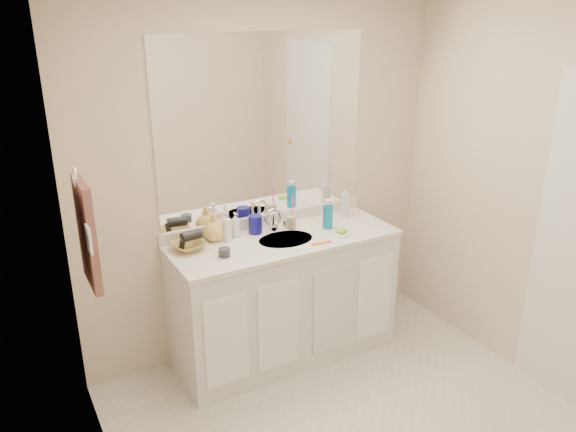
# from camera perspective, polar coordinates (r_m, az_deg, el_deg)

# --- Properties ---
(wall_back) EXTENTS (2.60, 0.02, 2.40)m
(wall_back) POSITION_cam_1_polar(r_m,az_deg,el_deg) (3.80, -2.40, 3.63)
(wall_back) COLOR beige
(wall_back) RESTS_ON floor
(wall_left) EXTENTS (0.02, 2.60, 2.40)m
(wall_left) POSITION_cam_1_polar(r_m,az_deg,el_deg) (2.26, -17.19, -9.73)
(wall_left) COLOR beige
(wall_left) RESTS_ON floor
(wall_right) EXTENTS (0.02, 2.60, 2.40)m
(wall_right) POSITION_cam_1_polar(r_m,az_deg,el_deg) (3.69, 25.90, 1.00)
(wall_right) COLOR beige
(wall_right) RESTS_ON floor
(vanity_cabinet) EXTENTS (1.50, 0.55, 0.85)m
(vanity_cabinet) POSITION_cam_1_polar(r_m,az_deg,el_deg) (3.87, -0.37, -8.46)
(vanity_cabinet) COLOR silver
(vanity_cabinet) RESTS_ON floor
(countertop) EXTENTS (1.52, 0.57, 0.03)m
(countertop) POSITION_cam_1_polar(r_m,az_deg,el_deg) (3.68, -0.38, -2.46)
(countertop) COLOR white
(countertop) RESTS_ON vanity_cabinet
(backsplash) EXTENTS (1.52, 0.03, 0.08)m
(backsplash) POSITION_cam_1_polar(r_m,az_deg,el_deg) (3.87, -2.24, -0.39)
(backsplash) COLOR silver
(backsplash) RESTS_ON countertop
(sink_basin) EXTENTS (0.37, 0.37, 0.02)m
(sink_basin) POSITION_cam_1_polar(r_m,az_deg,el_deg) (3.66, -0.23, -2.52)
(sink_basin) COLOR beige
(sink_basin) RESTS_ON countertop
(faucet) EXTENTS (0.02, 0.02, 0.11)m
(faucet) POSITION_cam_1_polar(r_m,az_deg,el_deg) (3.78, -1.55, -0.65)
(faucet) COLOR silver
(faucet) RESTS_ON countertop
(mirror) EXTENTS (1.48, 0.01, 1.20)m
(mirror) POSITION_cam_1_polar(r_m,az_deg,el_deg) (3.70, -2.44, 8.94)
(mirror) COLOR white
(mirror) RESTS_ON wall_back
(blue_mug) EXTENTS (0.11, 0.11, 0.12)m
(blue_mug) POSITION_cam_1_polar(r_m,az_deg,el_deg) (3.74, -3.35, -0.85)
(blue_mug) COLOR navy
(blue_mug) RESTS_ON countertop
(tan_cup) EXTENTS (0.08, 0.08, 0.09)m
(tan_cup) POSITION_cam_1_polar(r_m,az_deg,el_deg) (3.81, 0.34, -0.66)
(tan_cup) COLOR tan
(tan_cup) RESTS_ON countertop
(toothbrush) EXTENTS (0.02, 0.04, 0.19)m
(toothbrush) POSITION_cam_1_polar(r_m,az_deg,el_deg) (3.78, 0.47, 0.85)
(toothbrush) COLOR #FE42BF
(toothbrush) RESTS_ON tan_cup
(mouthwash_bottle) EXTENTS (0.08, 0.08, 0.16)m
(mouthwash_bottle) POSITION_cam_1_polar(r_m,az_deg,el_deg) (3.82, 4.06, -0.06)
(mouthwash_bottle) COLOR #0E7AAC
(mouthwash_bottle) RESTS_ON countertop
(clear_pump_bottle) EXTENTS (0.08, 0.08, 0.17)m
(clear_pump_bottle) POSITION_cam_1_polar(r_m,az_deg,el_deg) (4.04, 5.80, 1.07)
(clear_pump_bottle) COLOR silver
(clear_pump_bottle) RESTS_ON countertop
(soap_dish) EXTENTS (0.14, 0.13, 0.01)m
(soap_dish) POSITION_cam_1_polar(r_m,az_deg,el_deg) (3.73, 5.49, -1.85)
(soap_dish) COLOR white
(soap_dish) RESTS_ON countertop
(green_soap) EXTENTS (0.07, 0.06, 0.02)m
(green_soap) POSITION_cam_1_polar(r_m,az_deg,el_deg) (3.73, 5.49, -1.60)
(green_soap) COLOR #80B82C
(green_soap) RESTS_ON soap_dish
(orange_comb) EXTENTS (0.13, 0.04, 0.01)m
(orange_comb) POSITION_cam_1_polar(r_m,az_deg,el_deg) (3.60, 3.44, -2.76)
(orange_comb) COLOR #FF551A
(orange_comb) RESTS_ON countertop
(dark_jar) EXTENTS (0.09, 0.09, 0.05)m
(dark_jar) POSITION_cam_1_polar(r_m,az_deg,el_deg) (3.42, -6.49, -3.69)
(dark_jar) COLOR #2F2F35
(dark_jar) RESTS_ON countertop
(extra_white_bottle) EXTENTS (0.06, 0.06, 0.15)m
(extra_white_bottle) POSITION_cam_1_polar(r_m,az_deg,el_deg) (3.62, -6.16, -1.45)
(extra_white_bottle) COLOR white
(extra_white_bottle) RESTS_ON countertop
(soap_bottle_white) EXTENTS (0.07, 0.07, 0.17)m
(soap_bottle_white) POSITION_cam_1_polar(r_m,az_deg,el_deg) (3.68, -5.37, -0.90)
(soap_bottle_white) COLOR white
(soap_bottle_white) RESTS_ON countertop
(soap_bottle_cream) EXTENTS (0.09, 0.09, 0.19)m
(soap_bottle_cream) POSITION_cam_1_polar(r_m,az_deg,el_deg) (3.65, -6.63, -0.88)
(soap_bottle_cream) COLOR #F8E3CA
(soap_bottle_cream) RESTS_ON countertop
(soap_bottle_yellow) EXTENTS (0.16, 0.16, 0.18)m
(soap_bottle_yellow) POSITION_cam_1_polar(r_m,az_deg,el_deg) (3.64, -7.51, -1.12)
(soap_bottle_yellow) COLOR #EEC05C
(soap_bottle_yellow) RESTS_ON countertop
(wicker_basket) EXTENTS (0.24, 0.24, 0.05)m
(wicker_basket) POSITION_cam_1_polar(r_m,az_deg,el_deg) (3.55, -10.06, -2.99)
(wicker_basket) COLOR olive
(wicker_basket) RESTS_ON countertop
(hair_dryer) EXTENTS (0.14, 0.08, 0.06)m
(hair_dryer) POSITION_cam_1_polar(r_m,az_deg,el_deg) (3.53, -9.82, -1.97)
(hair_dryer) COLOR black
(hair_dryer) RESTS_ON wicker_basket
(towel_ring) EXTENTS (0.01, 0.11, 0.11)m
(towel_ring) POSITION_cam_1_polar(r_m,az_deg,el_deg) (2.84, -20.86, 3.81)
(towel_ring) COLOR silver
(towel_ring) RESTS_ON wall_left
(hand_towel) EXTENTS (0.04, 0.32, 0.55)m
(hand_towel) POSITION_cam_1_polar(r_m,az_deg,el_deg) (2.94, -19.75, -1.73)
(hand_towel) COLOR brown
(hand_towel) RESTS_ON towel_ring
(switch_plate) EXTENTS (0.01, 0.08, 0.13)m
(switch_plate) POSITION_cam_1_polar(r_m,az_deg,el_deg) (2.73, -19.56, -2.24)
(switch_plate) COLOR white
(switch_plate) RESTS_ON wall_left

